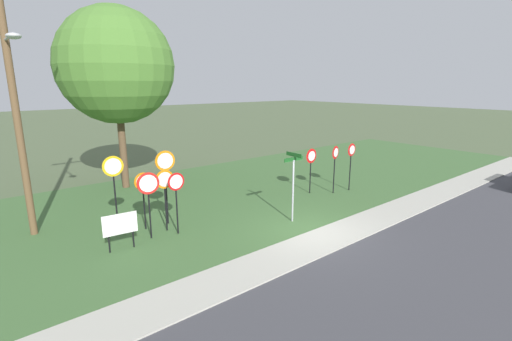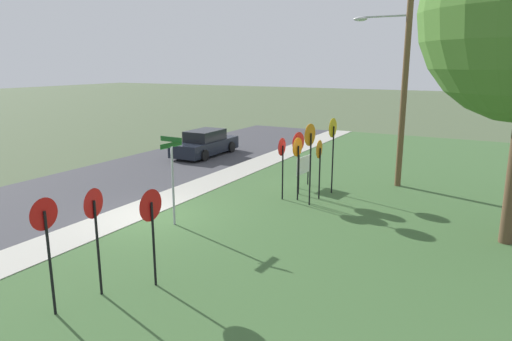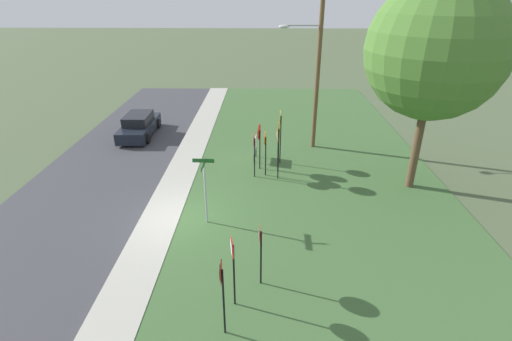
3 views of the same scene
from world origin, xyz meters
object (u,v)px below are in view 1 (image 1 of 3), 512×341
at_px(stop_sign_far_right, 166,171).
at_px(oak_tree_left, 116,66).
at_px(street_name_post, 293,181).
at_px(notice_board, 120,226).
at_px(utility_pole, 14,94).
at_px(stop_sign_center_tall, 143,189).
at_px(stop_sign_near_right, 114,178).
at_px(stop_sign_far_left, 176,190).
at_px(yield_sign_near_left, 311,160).
at_px(yield_sign_far_left, 351,156).
at_px(stop_sign_near_left, 165,187).
at_px(stop_sign_far_center, 149,191).
at_px(yield_sign_near_right, 335,159).

bearing_deg(stop_sign_far_right, oak_tree_left, 89.57).
relative_size(stop_sign_far_right, oak_tree_left, 0.32).
distance_m(street_name_post, notice_board, 6.44).
bearing_deg(utility_pole, stop_sign_center_tall, -31.81).
distance_m(stop_sign_near_right, stop_sign_far_left, 2.20).
relative_size(stop_sign_near_right, stop_sign_far_left, 1.27).
height_order(yield_sign_near_left, notice_board, yield_sign_near_left).
bearing_deg(yield_sign_near_left, yield_sign_far_left, -26.06).
relative_size(stop_sign_near_right, yield_sign_far_left, 1.20).
xyz_separation_m(stop_sign_far_left, street_name_post, (4.08, -1.76, 0.01)).
distance_m(stop_sign_far_left, stop_sign_center_tall, 1.37).
relative_size(stop_sign_near_left, utility_pole, 0.25).
bearing_deg(stop_sign_near_left, stop_sign_far_center, -153.95).
distance_m(stop_sign_near_left, stop_sign_far_center, 0.81).
height_order(stop_sign_far_right, yield_sign_far_left, stop_sign_far_right).
relative_size(yield_sign_near_right, oak_tree_left, 0.26).
bearing_deg(stop_sign_far_left, stop_sign_near_left, 105.80).
height_order(stop_sign_far_right, street_name_post, stop_sign_far_right).
xyz_separation_m(yield_sign_near_left, oak_tree_left, (-6.70, 6.97, 4.50)).
bearing_deg(stop_sign_center_tall, stop_sign_near_right, 167.88).
bearing_deg(yield_sign_near_left, stop_sign_center_tall, 174.67).
bearing_deg(stop_sign_far_center, stop_sign_near_right, 135.99).
height_order(stop_sign_near_left, stop_sign_far_left, stop_sign_near_left).
bearing_deg(notice_board, stop_sign_near_right, 80.65).
xyz_separation_m(stop_sign_near_left, yield_sign_near_left, (7.69, -0.15, -0.01)).
bearing_deg(yield_sign_near_left, utility_pole, 166.27).
xyz_separation_m(stop_sign_far_left, stop_sign_far_right, (0.17, 1.14, 0.48)).
bearing_deg(stop_sign_far_left, stop_sign_near_right, 140.33).
bearing_deg(stop_sign_far_center, notice_board, -158.18).
xyz_separation_m(stop_sign_far_right, notice_board, (-2.23, -1.14, -1.29)).
distance_m(stop_sign_center_tall, yield_sign_far_left, 10.32).
bearing_deg(yield_sign_far_left, stop_sign_near_right, 168.20).
height_order(yield_sign_near_left, street_name_post, street_name_post).
xyz_separation_m(stop_sign_far_left, yield_sign_near_right, (8.41, -0.37, 0.12)).
relative_size(stop_sign_near_left, notice_board, 1.86).
xyz_separation_m(yield_sign_near_right, street_name_post, (-4.33, -1.39, -0.10)).
bearing_deg(yield_sign_near_right, stop_sign_near_right, 159.40).
relative_size(stop_sign_far_left, yield_sign_near_right, 0.96).
bearing_deg(stop_sign_far_right, utility_pole, 159.35).
relative_size(stop_sign_center_tall, street_name_post, 0.79).
bearing_deg(stop_sign_far_center, yield_sign_near_right, 6.16).
bearing_deg(street_name_post, stop_sign_center_tall, 150.78).
relative_size(stop_sign_far_center, stop_sign_center_tall, 1.09).
xyz_separation_m(yield_sign_near_left, yield_sign_near_right, (0.90, -0.75, 0.09)).
distance_m(street_name_post, utility_pole, 10.10).
relative_size(stop_sign_far_right, yield_sign_near_left, 1.29).
relative_size(stop_sign_near_left, yield_sign_near_right, 0.97).
bearing_deg(stop_sign_far_right, yield_sign_far_left, -4.95).
bearing_deg(utility_pole, yield_sign_near_right, -16.04).
xyz_separation_m(stop_sign_near_left, stop_sign_center_tall, (-0.56, 0.62, -0.10)).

